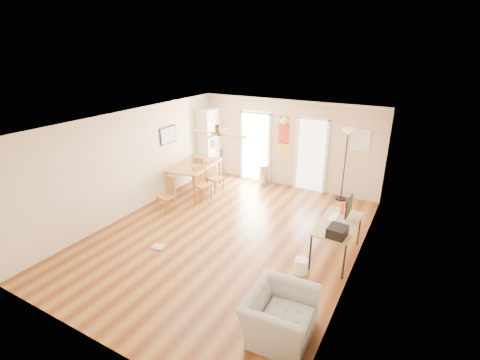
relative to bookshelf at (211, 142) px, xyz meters
The scene contains 29 objects.
floor 4.21m from the bookshelf, 51.82° to the right, with size 7.00×7.00×0.00m, color brown.
ceiling 4.34m from the bookshelf, 51.82° to the right, with size 5.50×7.00×0.00m, color silver, non-canonical shape.
wall_back 2.54m from the bookshelf, ahead, with size 5.50×0.04×2.60m, color beige, non-canonical shape.
wall_front 7.15m from the bookshelf, 69.43° to the right, with size 5.50×0.04×2.60m, color beige, non-canonical shape.
wall_left 3.21m from the bookshelf, 94.26° to the right, with size 0.04×7.00×2.60m, color beige, non-canonical shape.
wall_right 6.16m from the bookshelf, 31.26° to the right, with size 0.04×7.00×2.60m, color beige, non-canonical shape.
crown_molding 4.32m from the bookshelf, 51.82° to the right, with size 5.50×7.00×0.08m, color white, non-canonical shape.
kitchen_doorway 1.49m from the bookshelf, 11.24° to the left, with size 0.90×0.10×2.10m, color white, non-canonical shape.
bathroom_doorway 3.28m from the bookshelf, ahead, with size 0.80×0.10×2.10m, color white, non-canonical shape.
wall_decal 2.45m from the bookshelf, ahead, with size 0.46×0.03×1.10m, color red.
ac_grille 4.61m from the bookshelf, ahead, with size 0.50×0.04×0.60m, color white.
framed_poster 1.91m from the bookshelf, 96.77° to the right, with size 0.04×0.66×0.48m, color black.
ceiling_fan 4.51m from the bookshelf, 54.29° to the right, with size 1.24×1.24×0.20m, color #593819, non-canonical shape.
bookshelf is the anchor object (origin of this frame).
dining_table 1.62m from the bookshelf, 75.78° to the right, with size 1.00×1.66×0.83m, color #A56035, non-canonical shape.
dining_chair_right_a 1.63m from the bookshelf, 52.76° to the right, with size 0.39×0.39×0.94m, color brown, non-canonical shape.
dining_chair_right_b 2.14m from the bookshelf, 63.51° to the right, with size 0.39×0.39×0.94m, color #9F6133, non-canonical shape.
dining_chair_near 2.98m from the bookshelf, 80.25° to the right, with size 0.38×0.38×0.92m, color #A47234, non-canonical shape.
dining_chair_far 1.32m from the bookshelf, 69.96° to the right, with size 0.41×0.41×0.99m, color olive, non-canonical shape.
trash_can 2.05m from the bookshelf, ahead, with size 0.29×0.29×0.63m, color #B7B7BA.
torchiere_lamp 4.27m from the bookshelf, ahead, with size 0.38×0.38×2.02m, color black, non-canonical shape.
computer_desk 5.66m from the bookshelf, 30.14° to the right, with size 0.72×1.43×0.77m, color tan, non-canonical shape.
imac 5.63m from the bookshelf, 27.75° to the right, with size 0.07×0.52×0.48m, color black, non-canonical shape.
keyboard 5.40m from the bookshelf, 29.09° to the right, with size 0.15×0.45×0.02m, color white.
printer 5.99m from the bookshelf, 34.00° to the right, with size 0.32×0.37×0.19m, color black.
orange_bottle 5.37m from the bookshelf, 26.23° to the right, with size 0.08×0.08×0.24m, color #EE4E15.
wastebasket_a 5.85m from the bookshelf, 39.73° to the right, with size 0.26×0.26×0.30m, color white.
floor_cloth 4.71m from the bookshelf, 71.14° to the right, with size 0.25×0.20×0.04m, color #A8A8A2.
armchair 7.08m from the bookshelf, 48.52° to the right, with size 1.06×0.93×0.69m, color #A2A29D.
Camera 1 is at (3.58, -5.85, 4.04)m, focal length 25.93 mm.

